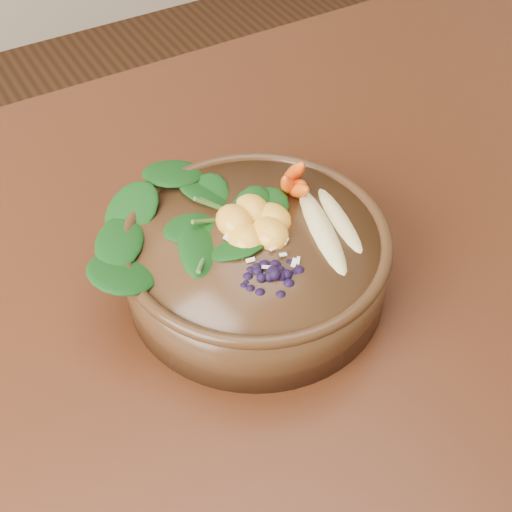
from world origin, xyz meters
The scene contains 8 objects.
dining_table centered at (0.00, 0.00, 0.66)m, with size 1.60×0.90×0.75m.
stoneware_bowl centered at (-0.06, -0.02, 0.79)m, with size 0.27×0.27×0.07m, color #3E2512.
kale_heap centered at (-0.08, 0.04, 0.84)m, with size 0.18×0.16×0.04m, color #124211, non-canonical shape.
carrot_cluster centered at (0.01, 0.03, 0.86)m, with size 0.06×0.06×0.07m, color #F85813, non-canonical shape.
banana_halves centered at (0.01, -0.04, 0.84)m, with size 0.08×0.15×0.03m.
mandarin_cluster centered at (-0.06, -0.01, 0.84)m, with size 0.08×0.09×0.03m, color #F3A22B, non-canonical shape.
blueberry_pile centered at (-0.08, -0.08, 0.84)m, with size 0.13×0.09×0.04m, color black, non-canonical shape.
coconut_flakes centered at (-0.07, -0.04, 0.83)m, with size 0.09×0.07×0.01m, color white, non-canonical shape.
Camera 1 is at (-0.32, -0.46, 1.32)m, focal length 50.00 mm.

